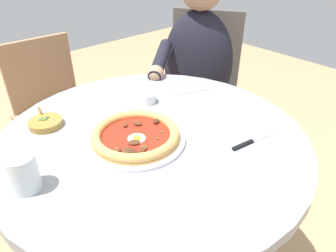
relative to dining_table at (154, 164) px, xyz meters
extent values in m
cylinder|color=gray|center=(0.00, 0.00, 0.10)|extent=(0.94, 0.94, 0.04)
cylinder|color=gray|center=(0.00, 0.00, -0.27)|extent=(0.08, 0.08, 0.69)
cylinder|color=white|center=(-0.06, 0.01, 0.12)|extent=(0.29, 0.29, 0.01)
cylinder|color=tan|center=(-0.06, 0.01, 0.13)|extent=(0.26, 0.26, 0.01)
torus|color=tan|center=(-0.06, 0.01, 0.14)|extent=(0.26, 0.26, 0.03)
cylinder|color=#A82314|center=(-0.06, 0.01, 0.14)|extent=(0.24, 0.24, 0.00)
cylinder|color=white|center=(-0.07, -0.01, 0.14)|extent=(0.05, 0.05, 0.00)
ellipsoid|color=yellow|center=(-0.07, -0.01, 0.14)|extent=(0.02, 0.02, 0.02)
ellipsoid|color=#4C2D19|center=(-0.09, -0.02, 0.14)|extent=(0.04, 0.04, 0.01)
ellipsoid|color=#4C2D19|center=(-0.02, 0.05, 0.14)|extent=(0.03, 0.03, 0.01)
ellipsoid|color=#4C2D19|center=(-0.09, -0.07, 0.14)|extent=(0.03, 0.03, 0.01)
ellipsoid|color=#3D2314|center=(0.03, 0.02, 0.14)|extent=(0.03, 0.03, 0.01)
ellipsoid|color=#4C2D19|center=(-0.05, 0.07, 0.14)|extent=(0.03, 0.03, 0.01)
ellipsoid|color=brown|center=(-0.08, -0.06, 0.14)|extent=(0.03, 0.03, 0.01)
ellipsoid|color=#3D2314|center=(-0.12, -0.05, 0.14)|extent=(0.03, 0.04, 0.01)
ellipsoid|color=brown|center=(-0.14, -0.02, 0.14)|extent=(0.02, 0.03, 0.01)
ellipsoid|color=#4C2D19|center=(-0.12, -0.04, 0.14)|extent=(0.04, 0.04, 0.01)
ellipsoid|color=#2D6B28|center=(-0.16, 0.03, 0.14)|extent=(0.01, 0.01, 0.00)
ellipsoid|color=#2D6B28|center=(0.01, -0.04, 0.14)|extent=(0.01, 0.01, 0.00)
ellipsoid|color=#2D6B28|center=(-0.02, -0.05, 0.14)|extent=(0.01, 0.01, 0.00)
cylinder|color=silver|center=(-0.37, 0.02, 0.17)|extent=(0.07, 0.07, 0.10)
cylinder|color=silver|center=(-0.37, 0.02, 0.13)|extent=(0.06, 0.06, 0.02)
cube|color=silver|center=(0.25, -0.24, 0.12)|extent=(0.11, 0.03, 0.00)
cube|color=black|center=(0.15, -0.22, 0.12)|extent=(0.08, 0.02, 0.01)
cylinder|color=white|center=(0.12, 0.17, 0.14)|extent=(0.06, 0.06, 0.03)
cylinder|color=olive|center=(0.12, 0.17, 0.14)|extent=(0.05, 0.05, 0.01)
cylinder|color=olive|center=(-0.22, 0.27, 0.13)|extent=(0.10, 0.10, 0.02)
torus|color=olive|center=(-0.21, 0.32, 0.15)|extent=(0.01, 0.03, 0.03)
ellipsoid|color=#516B2D|center=(-0.23, 0.28, 0.14)|extent=(0.02, 0.02, 0.02)
ellipsoid|color=#516B2D|center=(-0.21, 0.28, 0.14)|extent=(0.02, 0.02, 0.02)
ellipsoid|color=#516B2D|center=(-0.22, 0.27, 0.14)|extent=(0.02, 0.02, 0.02)
cube|color=#BCBCC1|center=(0.29, 0.13, 0.12)|extent=(0.17, 0.07, 0.00)
cube|color=#282833|center=(0.61, 0.38, -0.41)|extent=(0.42, 0.44, 0.45)
ellipsoid|color=black|center=(0.61, 0.38, 0.08)|extent=(0.37, 0.41, 0.53)
cylinder|color=black|center=(0.36, 0.38, 0.16)|extent=(0.25, 0.20, 0.11)
sphere|color=tan|center=(0.28, 0.32, 0.14)|extent=(0.07, 0.07, 0.07)
cube|color=#504A45|center=(0.65, 0.41, -0.16)|extent=(0.60, 0.60, 0.02)
cube|color=#504A45|center=(0.83, 0.52, 0.07)|extent=(0.23, 0.34, 0.44)
cylinder|color=#4C4742|center=(0.38, 0.47, -0.40)|extent=(0.02, 0.02, 0.46)
cylinder|color=#4C4742|center=(0.59, 0.14, -0.40)|extent=(0.02, 0.02, 0.46)
cylinder|color=#4C4742|center=(0.72, 0.68, -0.40)|extent=(0.02, 0.02, 0.46)
cylinder|color=#4C4742|center=(0.93, 0.35, -0.40)|extent=(0.02, 0.02, 0.46)
cube|color=#957050|center=(0.02, 0.77, -0.18)|extent=(0.40, 0.40, 0.02)
cube|color=#957050|center=(0.02, 0.95, 0.01)|extent=(0.35, 0.03, 0.37)
cylinder|color=#8E6B4C|center=(-0.16, 0.59, -0.41)|extent=(0.02, 0.02, 0.45)
cylinder|color=#8E6B4C|center=(0.19, 0.58, -0.41)|extent=(0.02, 0.02, 0.45)
cylinder|color=#8E6B4C|center=(-0.15, 0.95, -0.41)|extent=(0.02, 0.02, 0.45)
cylinder|color=#8E6B4C|center=(0.20, 0.94, -0.41)|extent=(0.02, 0.02, 0.45)
camera|label=1|loc=(-0.49, -0.62, 0.65)|focal=33.18mm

